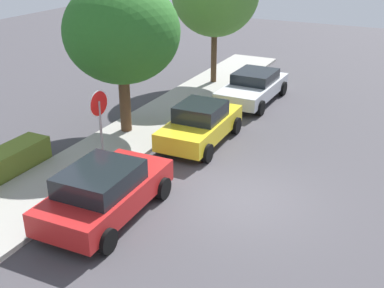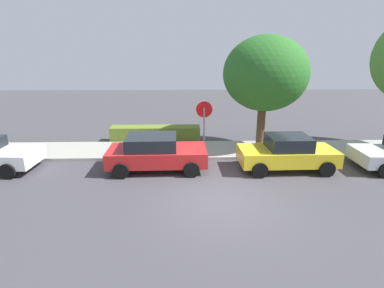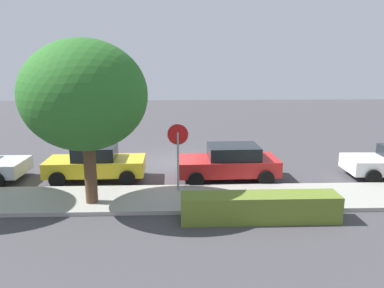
% 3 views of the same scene
% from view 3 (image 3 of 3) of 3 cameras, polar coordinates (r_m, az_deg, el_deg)
% --- Properties ---
extents(ground_plane, '(60.00, 60.00, 0.00)m').
position_cam_3_polar(ground_plane, '(18.54, -3.07, -2.78)').
color(ground_plane, '#423F44').
extents(sidewalk_curb, '(32.00, 2.62, 0.14)m').
position_cam_3_polar(sidewalk_curb, '(13.57, -3.38, -8.30)').
color(sidewalk_curb, '#9E9B93').
rests_on(sidewalk_curb, ground_plane).
extents(stop_sign, '(0.81, 0.08, 2.68)m').
position_cam_3_polar(stop_sign, '(13.72, -2.16, -0.26)').
color(stop_sign, gray).
rests_on(stop_sign, ground_plane).
extents(parked_car_red, '(4.17, 2.18, 1.48)m').
position_cam_3_polar(parked_car_red, '(15.71, 5.66, -2.78)').
color(parked_car_red, red).
rests_on(parked_car_red, ground_plane).
extents(parked_car_yellow, '(4.05, 2.00, 1.48)m').
position_cam_3_polar(parked_car_yellow, '(16.08, -14.43, -2.85)').
color(parked_car_yellow, yellow).
rests_on(parked_car_yellow, ground_plane).
extents(street_tree_far, '(4.10, 4.10, 5.62)m').
position_cam_3_polar(street_tree_far, '(12.70, -16.07, 7.10)').
color(street_tree_far, '#513823').
rests_on(street_tree_far, ground_plane).
extents(front_yard_hedge, '(4.93, 0.92, 0.85)m').
position_cam_3_polar(front_yard_hedge, '(12.03, 10.29, -9.47)').
color(front_yard_hedge, olive).
rests_on(front_yard_hedge, ground_plane).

